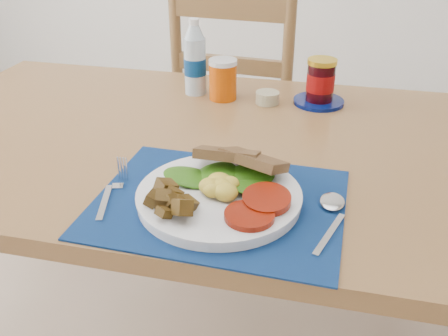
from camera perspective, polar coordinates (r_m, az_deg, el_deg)
name	(u,v)px	position (r m, az deg, el deg)	size (l,w,h in m)	color
table	(178,165)	(1.24, -5.27, 0.34)	(1.40, 0.90, 0.75)	brown
chair_far	(240,96)	(1.86, 1.78, 8.18)	(0.48, 0.46, 1.20)	brown
placemat	(219,202)	(0.93, -0.57, -3.96)	(0.46, 0.36, 0.00)	black
breakfast_plate	(215,193)	(0.92, -1.00, -2.86)	(0.30, 0.30, 0.07)	silver
fork	(113,192)	(0.98, -12.56, -2.69)	(0.04, 0.17, 0.00)	#B2B5BA
spoon	(331,211)	(0.92, 12.17, -4.86)	(0.05, 0.19, 0.01)	#B2B5BA
water_bottle	(195,61)	(1.43, -3.34, 12.07)	(0.06, 0.06, 0.21)	#ADBFCC
juice_glass	(223,80)	(1.40, -0.13, 9.97)	(0.08, 0.08, 0.11)	#C34705
ramekin	(267,98)	(1.38, 4.98, 8.02)	(0.06, 0.06, 0.03)	tan
jam_on_saucer	(320,84)	(1.39, 10.94, 9.38)	(0.14, 0.14, 0.12)	#051151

